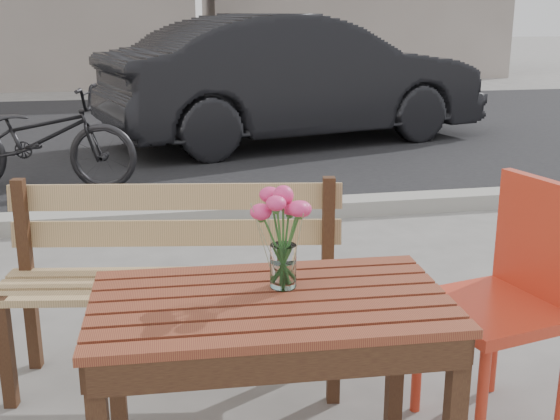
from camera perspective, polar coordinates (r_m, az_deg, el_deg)
name	(u,v)px	position (r m, az deg, el deg)	size (l,w,h in m)	color
street	(163,163)	(7.29, -9.46, 3.78)	(30.00, 8.12, 0.12)	black
main_table	(270,331)	(2.21, -0.78, -9.81)	(1.13, 0.69, 0.68)	maroon
main_bench	(175,258)	(2.96, -8.51, -3.89)	(1.46, 0.65, 0.88)	#A18153
red_chair	(514,288)	(2.73, 18.51, -6.03)	(0.55, 0.55, 0.94)	red
main_vase	(283,225)	(2.18, 0.26, -1.22)	(0.18, 0.18, 0.33)	white
parked_car	(296,79)	(8.49, 1.30, 10.60)	(1.59, 4.57, 1.50)	black
bicycle	(37,138)	(6.52, -19.16, 5.52)	(0.61, 1.74, 0.91)	black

